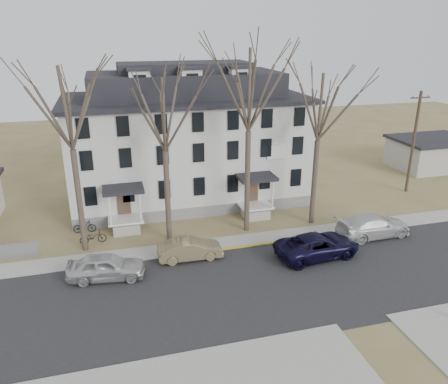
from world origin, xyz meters
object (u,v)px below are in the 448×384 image
object	(u,v)px
utility_pole_far	(414,141)
car_silver	(106,267)
tree_mid_left	(163,110)
car_navy	(317,246)
tree_far_left	(67,102)
bicycle_left	(93,237)
tree_mid_right	(320,103)
tree_center	(249,84)
car_white	(373,226)
bicycle_right	(85,227)
boarding_house	(187,140)
car_tan	(190,250)

from	to	relation	value
utility_pole_far	car_silver	size ratio (longest dim) A/B	1.99
tree_mid_left	car_navy	size ratio (longest dim) A/B	2.20
tree_far_left	bicycle_left	bearing A→B (deg)	53.21
tree_mid_right	tree_far_left	bearing A→B (deg)	180.00
tree_center	tree_far_left	bearing A→B (deg)	180.00
car_white	bicycle_right	xyz separation A→B (m)	(-20.90, 6.24, -0.31)
tree_center	car_silver	world-z (taller)	tree_center
tree_center	tree_mid_right	bearing A→B (deg)	0.00
utility_pole_far	bicycle_right	xyz separation A→B (m)	(-29.58, -1.45, -4.39)
tree_mid_right	car_white	distance (m)	10.01
boarding_house	bicycle_right	bearing A→B (deg)	-149.23
tree_mid_right	utility_pole_far	world-z (taller)	tree_mid_right
utility_pole_far	car_silver	distance (m)	29.65
car_tan	bicycle_left	distance (m)	7.56
car_navy	bicycle_right	xyz separation A→B (m)	(-15.40, 8.03, -0.29)
tree_mid_left	car_silver	bearing A→B (deg)	-136.16
bicycle_right	car_tan	bearing A→B (deg)	-125.73
utility_pole_far	bicycle_right	size ratio (longest dim) A/B	5.50
bicycle_left	bicycle_right	size ratio (longest dim) A/B	1.10
car_silver	car_navy	world-z (taller)	car_silver
tree_center	tree_mid_right	world-z (taller)	tree_center
tree_far_left	utility_pole_far	size ratio (longest dim) A/B	1.44
boarding_house	car_white	distance (m)	17.21
car_silver	car_white	bearing A→B (deg)	-79.68
tree_center	car_navy	world-z (taller)	tree_center
tree_far_left	car_navy	distance (m)	18.80
tree_center	car_silver	xyz separation A→B (m)	(-10.58, -4.40, -10.27)
tree_mid_left	tree_center	distance (m)	6.18
tree_far_left	car_navy	world-z (taller)	tree_far_left
car_silver	tree_mid_right	bearing A→B (deg)	-67.05
boarding_house	car_white	xyz separation A→B (m)	(11.82, -11.65, -4.55)
car_navy	utility_pole_far	bearing A→B (deg)	-61.58
tree_far_left	tree_mid_right	world-z (taller)	tree_far_left
tree_center	car_silver	bearing A→B (deg)	-157.43
car_white	bicycle_right	world-z (taller)	car_white
tree_center	car_navy	distance (m)	12.02
tree_mid_left	bicycle_left	xyz separation A→B (m)	(-5.44, 0.75, -9.10)
utility_pole_far	car_white	xyz separation A→B (m)	(-8.68, -7.69, -4.08)
tree_far_left	tree_center	size ratio (longest dim) A/B	0.93
tree_mid_right	utility_pole_far	bearing A→B (deg)	19.29
tree_mid_right	car_white	xyz separation A→B (m)	(3.32, -3.49, -8.77)
tree_mid_right	bicycle_left	bearing A→B (deg)	177.46
tree_far_left	bicycle_right	bearing A→B (deg)	91.60
tree_mid_right	car_tan	world-z (taller)	tree_mid_right
tree_far_left	car_silver	xyz separation A→B (m)	(1.42, -4.40, -9.53)
boarding_house	bicycle_left	xyz separation A→B (m)	(-8.44, -7.40, -4.88)
bicycle_left	tree_far_left	bearing A→B (deg)	140.05
tree_center	bicycle_right	distance (m)	16.28
utility_pole_far	car_silver	world-z (taller)	utility_pole_far
car_tan	car_silver	bearing A→B (deg)	101.92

